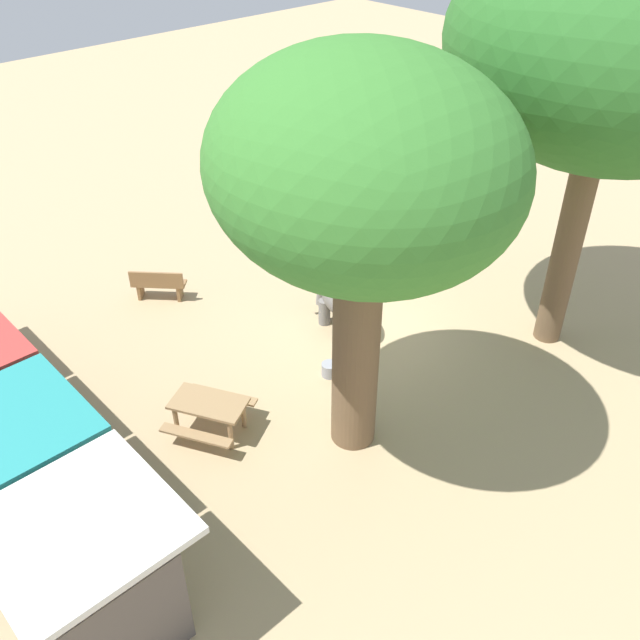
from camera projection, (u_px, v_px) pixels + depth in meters
ground_plane at (358, 330)px, 16.93m from camera, size 60.00×60.00×0.00m
elephant at (337, 291)px, 16.48m from camera, size 2.30×1.77×1.60m
person_handler at (389, 251)px, 18.24m from camera, size 0.49×0.32×1.62m
shade_tree_main at (363, 174)px, 10.67m from camera, size 5.31×4.87×7.69m
shade_tree_secondary at (616, 46)px, 12.79m from camera, size 6.67×6.11×9.20m
wooden_bench at (158, 284)px, 17.78m from camera, size 1.29×1.25×0.88m
picnic_table_near at (209, 409)px, 13.74m from camera, size 2.02×2.02×0.78m
market_stall_white at (97, 584)px, 9.92m from camera, size 2.50×2.50×2.52m
market_stall_teal at (21, 483)px, 11.47m from camera, size 2.50×2.50×2.52m
feed_bucket at (329, 369)px, 15.42m from camera, size 0.36×0.36×0.32m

